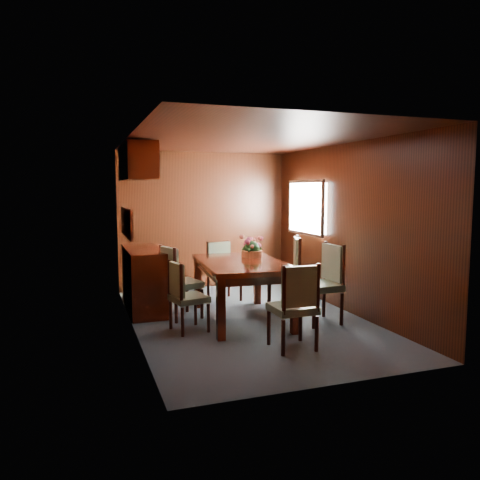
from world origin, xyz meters
name	(u,v)px	position (x,y,z in m)	size (l,w,h in m)	color
ground	(247,319)	(0.00, 0.00, 0.00)	(4.50, 4.50, 0.00)	#3C4952
room_shell	(232,198)	(-0.10, 0.33, 1.63)	(3.06, 4.52, 2.41)	black
sideboard	(143,279)	(-1.25, 1.00, 0.45)	(0.48, 1.40, 0.90)	#391107
dining_table	(242,270)	(-0.07, 0.03, 0.68)	(1.18, 1.77, 0.80)	#391107
chair_left_near	(184,293)	(-0.92, -0.24, 0.49)	(0.48, 0.49, 0.88)	black
chair_left_far	(177,278)	(-0.89, 0.38, 0.56)	(0.57, 0.58, 1.00)	black
chair_right_near	(325,279)	(0.93, -0.43, 0.58)	(0.50, 0.52, 1.05)	black
chair_right_far	(289,268)	(0.81, 0.42, 0.59)	(0.63, 0.65, 1.06)	black
chair_head	(296,302)	(0.08, -1.30, 0.54)	(0.47, 0.45, 0.97)	black
chair_foot	(222,267)	(0.02, 1.23, 0.52)	(0.53, 0.51, 0.93)	black
flower_centerpiece	(252,246)	(0.21, 0.38, 0.95)	(0.32, 0.32, 0.32)	#B66537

